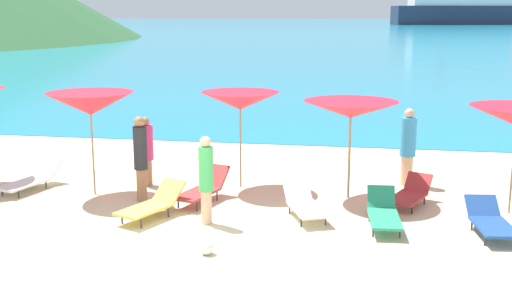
{
  "coord_description": "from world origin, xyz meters",
  "views": [
    {
      "loc": [
        2.98,
        -9.95,
        4.01
      ],
      "look_at": [
        0.72,
        3.2,
        1.2
      ],
      "focal_mm": 43.72,
      "sensor_mm": 36.0,
      "label": 1
    }
  ],
  "objects_px": {
    "beachgoer_2": "(206,177)",
    "beach_ball": "(207,247)",
    "cruise_ship": "(459,5)",
    "lounge_chair_4": "(203,188)",
    "lounge_chair_7": "(410,194)",
    "lounge_chair_2": "(384,213)",
    "umbrella_2": "(240,101)",
    "beachgoer_1": "(408,145)",
    "beachgoer_4": "(146,150)",
    "lounge_chair_0": "(305,203)",
    "lounge_chair_3": "(31,179)",
    "umbrella_1": "(90,104)",
    "lounge_chair_8": "(152,203)",
    "beachgoer_3": "(141,156)",
    "umbrella_3": "(351,110)",
    "lounge_chair_5": "(491,221)"
  },
  "relations": [
    {
      "from": "lounge_chair_0",
      "to": "beachgoer_2",
      "type": "distance_m",
      "value": 2.08
    },
    {
      "from": "umbrella_1",
      "to": "beachgoer_4",
      "type": "relative_size",
      "value": 1.41
    },
    {
      "from": "lounge_chair_0",
      "to": "beachgoer_2",
      "type": "xyz_separation_m",
      "value": [
        -1.83,
        -0.74,
        0.65
      ]
    },
    {
      "from": "umbrella_3",
      "to": "lounge_chair_3",
      "type": "distance_m",
      "value": 7.49
    },
    {
      "from": "umbrella_2",
      "to": "beachgoer_2",
      "type": "xyz_separation_m",
      "value": [
        -0.15,
        -2.66,
        -1.11
      ]
    },
    {
      "from": "beachgoer_3",
      "to": "beachgoer_2",
      "type": "bearing_deg",
      "value": -136.18
    },
    {
      "from": "beachgoer_3",
      "to": "umbrella_1",
      "type": "bearing_deg",
      "value": 64.0
    },
    {
      "from": "lounge_chair_0",
      "to": "cruise_ship",
      "type": "height_order",
      "value": "cruise_ship"
    },
    {
      "from": "lounge_chair_7",
      "to": "beach_ball",
      "type": "height_order",
      "value": "lounge_chair_7"
    },
    {
      "from": "beach_ball",
      "to": "lounge_chair_0",
      "type": "bearing_deg",
      "value": 57.72
    },
    {
      "from": "lounge_chair_0",
      "to": "cruise_ship",
      "type": "distance_m",
      "value": 224.81
    },
    {
      "from": "lounge_chair_0",
      "to": "lounge_chair_4",
      "type": "bearing_deg",
      "value": 142.03
    },
    {
      "from": "umbrella_2",
      "to": "beachgoer_1",
      "type": "height_order",
      "value": "umbrella_2"
    },
    {
      "from": "lounge_chair_0",
      "to": "cruise_ship",
      "type": "relative_size",
      "value": 0.03
    },
    {
      "from": "lounge_chair_0",
      "to": "cruise_ship",
      "type": "bearing_deg",
      "value": 58.85
    },
    {
      "from": "umbrella_3",
      "to": "lounge_chair_4",
      "type": "relative_size",
      "value": 1.29
    },
    {
      "from": "umbrella_1",
      "to": "beach_ball",
      "type": "relative_size",
      "value": 9.26
    },
    {
      "from": "lounge_chair_4",
      "to": "lounge_chair_7",
      "type": "bearing_deg",
      "value": 23.68
    },
    {
      "from": "beach_ball",
      "to": "lounge_chair_7",
      "type": "bearing_deg",
      "value": 43.54
    },
    {
      "from": "lounge_chair_4",
      "to": "lounge_chair_5",
      "type": "bearing_deg",
      "value": 6.55
    },
    {
      "from": "lounge_chair_4",
      "to": "lounge_chair_7",
      "type": "relative_size",
      "value": 1.1
    },
    {
      "from": "lounge_chair_3",
      "to": "lounge_chair_0",
      "type": "bearing_deg",
      "value": 6.17
    },
    {
      "from": "lounge_chair_5",
      "to": "beachgoer_1",
      "type": "xyz_separation_m",
      "value": [
        -1.31,
        3.26,
        0.7
      ]
    },
    {
      "from": "umbrella_2",
      "to": "beachgoer_4",
      "type": "xyz_separation_m",
      "value": [
        -2.22,
        -0.23,
        -1.18
      ]
    },
    {
      "from": "umbrella_1",
      "to": "beach_ball",
      "type": "height_order",
      "value": "umbrella_1"
    },
    {
      "from": "beachgoer_2",
      "to": "beach_ball",
      "type": "xyz_separation_m",
      "value": [
        0.39,
        -1.54,
        -0.81
      ]
    },
    {
      "from": "lounge_chair_2",
      "to": "beachgoer_4",
      "type": "xyz_separation_m",
      "value": [
        -5.45,
        2.04,
        0.59
      ]
    },
    {
      "from": "umbrella_3",
      "to": "beachgoer_4",
      "type": "bearing_deg",
      "value": 177.6
    },
    {
      "from": "umbrella_3",
      "to": "cruise_ship",
      "type": "distance_m",
      "value": 223.17
    },
    {
      "from": "cruise_ship",
      "to": "umbrella_2",
      "type": "bearing_deg",
      "value": -113.29
    },
    {
      "from": "umbrella_1",
      "to": "cruise_ship",
      "type": "height_order",
      "value": "cruise_ship"
    },
    {
      "from": "umbrella_3",
      "to": "beachgoer_3",
      "type": "xyz_separation_m",
      "value": [
        -4.41,
        -1.02,
        -0.96
      ]
    },
    {
      "from": "beachgoer_2",
      "to": "beachgoer_4",
      "type": "bearing_deg",
      "value": -60.22
    },
    {
      "from": "umbrella_2",
      "to": "lounge_chair_3",
      "type": "bearing_deg",
      "value": -167.88
    },
    {
      "from": "cruise_ship",
      "to": "beachgoer_3",
      "type": "bearing_deg",
      "value": -113.71
    },
    {
      "from": "beach_ball",
      "to": "beachgoer_4",
      "type": "bearing_deg",
      "value": 121.81
    },
    {
      "from": "umbrella_2",
      "to": "umbrella_3",
      "type": "bearing_deg",
      "value": -9.75
    },
    {
      "from": "beachgoer_2",
      "to": "cruise_ship",
      "type": "relative_size",
      "value": 0.04
    },
    {
      "from": "lounge_chair_5",
      "to": "beachgoer_2",
      "type": "relative_size",
      "value": 0.92
    },
    {
      "from": "lounge_chair_2",
      "to": "beachgoer_1",
      "type": "bearing_deg",
      "value": 74.83
    },
    {
      "from": "umbrella_2",
      "to": "lounge_chair_2",
      "type": "bearing_deg",
      "value": -35.1
    },
    {
      "from": "lounge_chair_8",
      "to": "beachgoer_3",
      "type": "bearing_deg",
      "value": 142.94
    },
    {
      "from": "umbrella_3",
      "to": "beachgoer_1",
      "type": "xyz_separation_m",
      "value": [
        1.33,
        1.31,
        -1.01
      ]
    },
    {
      "from": "lounge_chair_4",
      "to": "beachgoer_3",
      "type": "relative_size",
      "value": 0.89
    },
    {
      "from": "umbrella_3",
      "to": "beachgoer_2",
      "type": "bearing_deg",
      "value": -140.04
    },
    {
      "from": "lounge_chair_7",
      "to": "lounge_chair_2",
      "type": "bearing_deg",
      "value": -88.17
    },
    {
      "from": "cruise_ship",
      "to": "beachgoer_4",
      "type": "bearing_deg",
      "value": -113.85
    },
    {
      "from": "umbrella_2",
      "to": "lounge_chair_0",
      "type": "height_order",
      "value": "umbrella_2"
    },
    {
      "from": "beachgoer_3",
      "to": "umbrella_2",
      "type": "bearing_deg",
      "value": -64.13
    },
    {
      "from": "lounge_chair_3",
      "to": "beachgoer_1",
      "type": "xyz_separation_m",
      "value": [
        8.6,
        1.9,
        0.72
      ]
    }
  ]
}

